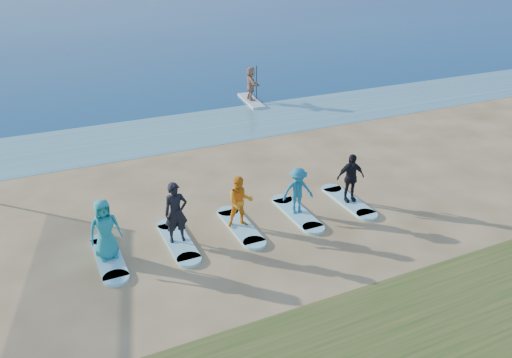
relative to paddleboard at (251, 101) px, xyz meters
name	(u,v)px	position (x,y,z in m)	size (l,w,h in m)	color
ground	(257,244)	(-5.96, -13.53, -0.06)	(600.00, 600.00, 0.00)	tan
shallow_water	(162,134)	(-5.96, -3.03, -0.05)	(600.00, 600.00, 0.00)	teal
paddleboard	(251,101)	(0.00, 0.00, 0.00)	(0.70, 3.00, 0.12)	silver
paddleboarder	(251,83)	(0.00, 0.00, 0.98)	(1.70, 0.54, 1.84)	tan
surfboard_0	(109,258)	(-10.07, -12.47, -0.01)	(0.70, 2.20, 0.09)	#94DFE6
student_0	(105,229)	(-10.07, -12.47, 0.92)	(0.87, 0.56, 1.77)	teal
surfboard_1	(178,241)	(-8.05, -12.47, -0.01)	(0.70, 2.20, 0.09)	#94DFE6
student_1	(176,213)	(-8.05, -12.47, 0.96)	(0.68, 0.45, 1.86)	black
surfboard_2	(241,227)	(-6.03, -12.47, -0.01)	(0.70, 2.20, 0.09)	#94DFE6
student_2	(240,202)	(-6.03, -12.47, 0.86)	(0.80, 0.63, 1.65)	orange
surfboard_3	(297,213)	(-4.01, -12.47, -0.01)	(0.70, 2.20, 0.09)	#94DFE6
student_3	(298,191)	(-4.01, -12.47, 0.81)	(1.01, 0.58, 1.57)	teal
surfboard_4	(348,201)	(-1.99, -12.47, -0.01)	(0.70, 2.20, 0.09)	#94DFE6
student_4	(350,178)	(-1.99, -12.47, 0.88)	(0.99, 0.41, 1.70)	black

